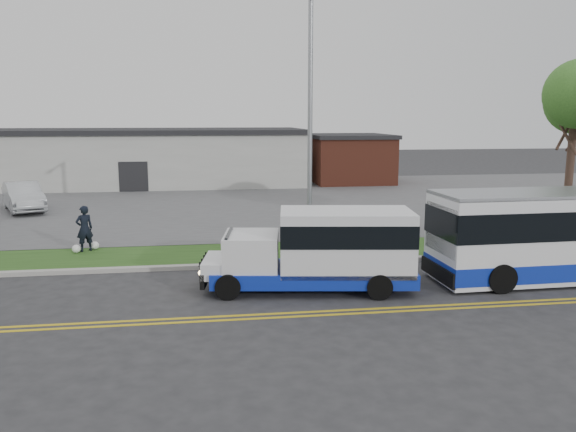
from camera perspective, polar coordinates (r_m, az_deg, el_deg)
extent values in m
plane|color=#28282B|center=(19.07, -5.25, -6.08)|extent=(140.00, 140.00, 0.00)
cube|color=gold|center=(15.41, -4.46, -10.02)|extent=(70.00, 0.12, 0.01)
cube|color=gold|center=(15.13, -4.39, -10.40)|extent=(70.00, 0.12, 0.01)
cube|color=#9E9B93|center=(20.10, -5.42, -5.01)|extent=(80.00, 0.30, 0.15)
cube|color=#244617|center=(21.85, -5.66, -3.86)|extent=(80.00, 3.30, 0.10)
cube|color=#4C4C4F|center=(35.69, -6.73, 1.55)|extent=(80.00, 25.00, 0.10)
cube|color=#9E9E99|center=(45.70, -14.72, 5.60)|extent=(25.00, 10.00, 4.00)
cube|color=black|center=(45.60, -14.84, 8.33)|extent=(25.40, 10.40, 0.35)
cube|color=black|center=(40.88, -15.41, 3.82)|extent=(2.00, 0.15, 2.20)
cube|color=brown|center=(45.87, 6.18, 5.64)|extent=(6.00, 7.00, 3.60)
cube|color=black|center=(45.77, 6.23, 8.07)|extent=(6.30, 7.30, 0.30)
cylinder|color=#3E2822|center=(26.15, 26.59, 2.83)|extent=(0.32, 0.32, 4.76)
ellipsoid|color=#356724|center=(26.01, 27.25, 11.02)|extent=(5.20, 5.20, 4.42)
cylinder|color=gray|center=(21.46, 2.25, 8.88)|extent=(0.18, 0.18, 9.50)
cube|color=#0E269E|center=(17.43, 2.56, -5.90)|extent=(6.38, 2.93, 0.45)
cube|color=silver|center=(17.25, 5.89, -2.55)|extent=(4.23, 2.62, 1.90)
cube|color=black|center=(17.19, 5.91, -1.51)|extent=(4.26, 2.66, 0.68)
cube|color=silver|center=(17.26, -3.74, -3.58)|extent=(1.89, 2.16, 1.09)
cube|color=black|center=(17.28, -6.00, -2.99)|extent=(0.33, 1.71, 0.81)
cube|color=silver|center=(17.46, -7.00, -5.01)|extent=(1.16, 1.96, 0.50)
cube|color=black|center=(17.59, -8.30, -5.85)|extent=(0.40, 1.85, 0.45)
sphere|color=#FFD88C|center=(16.89, -8.80, -5.74)|extent=(0.20, 0.20, 0.18)
sphere|color=#FFD88C|center=(18.18, -8.16, -4.58)|extent=(0.20, 0.20, 0.18)
cylinder|color=black|center=(16.60, -6.12, -7.19)|extent=(0.79, 0.36, 0.76)
cylinder|color=black|center=(18.46, -5.49, -5.40)|extent=(0.79, 0.36, 0.76)
cylinder|color=black|center=(16.73, 9.28, -7.13)|extent=(0.79, 0.36, 0.76)
cylinder|color=black|center=(18.58, 8.30, -5.36)|extent=(0.79, 0.36, 0.76)
cube|color=black|center=(18.25, 15.36, -1.30)|extent=(0.14, 2.19, 1.52)
cube|color=black|center=(18.54, 14.98, -5.49)|extent=(0.17, 2.38, 0.47)
cylinder|color=black|center=(18.27, 20.86, -5.95)|extent=(0.92, 0.32, 0.91)
cylinder|color=black|center=(20.16, 17.66, -4.29)|extent=(0.92, 0.32, 0.91)
imported|color=black|center=(23.20, -19.97, -1.20)|extent=(0.78, 0.70, 1.80)
imported|color=#B2B5B9|center=(34.54, -25.29, 1.79)|extent=(3.57, 5.13, 1.60)
sphere|color=white|center=(23.17, -20.71, -3.13)|extent=(0.32, 0.32, 0.32)
sphere|color=white|center=(23.53, -19.03, -2.84)|extent=(0.32, 0.32, 0.32)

